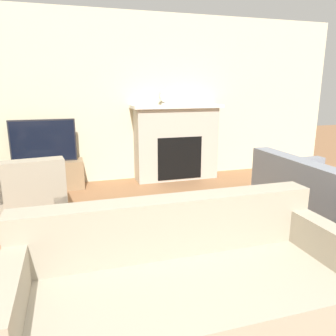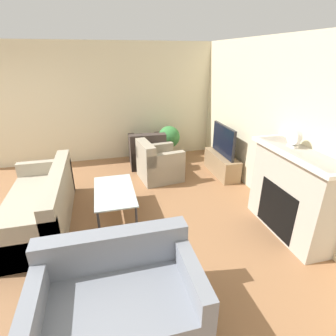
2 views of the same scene
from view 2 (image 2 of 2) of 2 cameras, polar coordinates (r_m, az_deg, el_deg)
name	(u,v)px [view 2 (image 2 of 2)]	position (r m, az deg, el deg)	size (l,w,h in m)	color
wall_back	(270,124)	(4.76, 21.27, 8.96)	(8.21, 0.06, 2.70)	beige
wall_left	(120,103)	(6.49, -10.51, 13.67)	(0.06, 7.47, 2.70)	beige
fireplace	(292,192)	(4.07, 25.36, -4.65)	(1.50, 0.47, 1.26)	#BCB2A3
tv_stand	(221,164)	(5.80, 11.57, 0.78)	(1.10, 0.36, 0.44)	#997A56
tv	(223,141)	(5.62, 11.99, 5.86)	(0.94, 0.06, 0.64)	#232328
couch_sectional	(41,207)	(4.47, -26.00, -7.59)	(2.08, 0.91, 0.82)	#9E937F
couch_loveseat	(119,300)	(2.81, -10.64, -26.37)	(0.97, 1.51, 0.82)	gray
armchair_by_window	(147,153)	(6.17, -4.62, 3.37)	(0.89, 0.84, 0.82)	#3D332D
armchair_accent	(158,165)	(5.44, -2.14, 0.61)	(0.85, 0.90, 0.82)	#9E937F
coffee_table	(114,193)	(4.23, -11.58, -5.31)	(1.13, 0.61, 0.45)	#333338
potted_plant	(169,138)	(6.36, 0.23, 6.46)	(0.52, 0.52, 0.85)	#47474C
mantel_clock	(294,138)	(3.93, 25.74, 5.98)	(0.23, 0.07, 0.26)	beige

